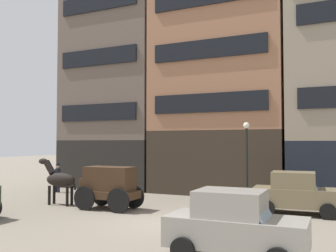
% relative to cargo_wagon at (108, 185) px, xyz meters
% --- Properties ---
extents(ground_plane, '(120.00, 120.00, 0.00)m').
position_rel_cargo_wagon_xyz_m(ground_plane, '(3.69, -1.69, -1.15)').
color(ground_plane, slate).
extents(building_far_left, '(7.48, 6.07, 14.79)m').
position_rel_cargo_wagon_xyz_m(building_far_left, '(-4.77, 8.54, 6.29)').
color(building_far_left, black).
rests_on(building_far_left, ground_plane).
extents(building_center_left, '(8.62, 6.07, 16.85)m').
position_rel_cargo_wagon_xyz_m(building_center_left, '(2.93, 8.54, 7.32)').
color(building_center_left, '#33281E').
rests_on(building_center_left, ground_plane).
extents(cargo_wagon, '(2.95, 1.59, 1.98)m').
position_rel_cargo_wagon_xyz_m(cargo_wagon, '(0.00, 0.00, 0.00)').
color(cargo_wagon, '#3D2819').
rests_on(cargo_wagon, ground_plane).
extents(draft_horse, '(2.35, 0.65, 2.30)m').
position_rel_cargo_wagon_xyz_m(draft_horse, '(-2.95, -0.00, 0.12)').
color(draft_horse, black).
rests_on(draft_horse, ground_plane).
extents(sedan_light, '(3.74, 1.94, 1.83)m').
position_rel_cargo_wagon_xyz_m(sedan_light, '(7.41, -4.98, -0.23)').
color(sedan_light, gray).
rests_on(sedan_light, ground_plane).
extents(sedan_parked_curb, '(3.82, 2.11, 1.83)m').
position_rel_cargo_wagon_xyz_m(sedan_parked_curb, '(8.10, 2.46, -0.23)').
color(sedan_parked_curb, '#7A6B4C').
rests_on(sedan_parked_curb, ground_plane).
extents(pedestrian_officer, '(0.45, 0.45, 1.79)m').
position_rel_cargo_wagon_xyz_m(pedestrian_officer, '(-6.32, 3.73, -0.17)').
color(pedestrian_officer, black).
rests_on(pedestrian_officer, ground_plane).
extents(streetlamp_curbside, '(0.32, 0.32, 4.12)m').
position_rel_cargo_wagon_xyz_m(streetlamp_curbside, '(5.60, 3.81, 1.52)').
color(streetlamp_curbside, black).
rests_on(streetlamp_curbside, ground_plane).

